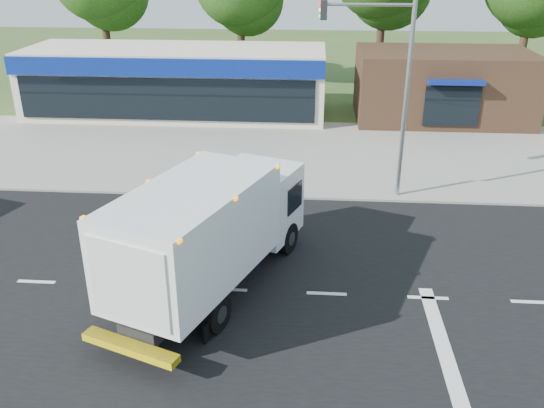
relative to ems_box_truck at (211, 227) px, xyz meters
The scene contains 10 objects.
ground 4.03m from the ems_box_truck, ahead, with size 120.00×120.00×0.00m, color #385123.
road_asphalt 4.03m from the ems_box_truck, ahead, with size 60.00×14.00×0.02m, color black.
sidewalk 9.13m from the ems_box_truck, 67.30° to the left, with size 60.00×2.40×0.12m, color gray.
parking_apron 14.57m from the ems_box_truck, 76.23° to the left, with size 60.00×9.00×0.02m, color gray.
lane_markings 5.39m from the ems_box_truck, 15.75° to the right, with size 55.20×7.00×0.01m.
ems_box_truck is the anchor object (origin of this frame).
emergency_worker 1.47m from the ems_box_truck, 148.21° to the right, with size 0.71×0.62×1.76m.
retail_strip_mall 20.69m from the ems_box_truck, 105.61° to the left, with size 18.00×6.20×4.00m.
brown_storefront 22.54m from the ems_box_truck, 62.44° to the left, with size 10.00×6.70×4.00m.
traffic_signal_pole 9.95m from the ems_box_truck, 52.74° to the left, with size 3.51×0.25×8.00m.
Camera 1 is at (-0.54, -14.73, 9.54)m, focal length 38.00 mm.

